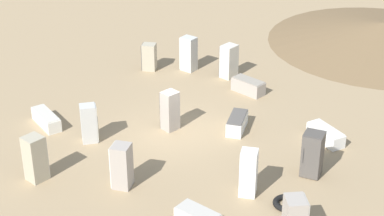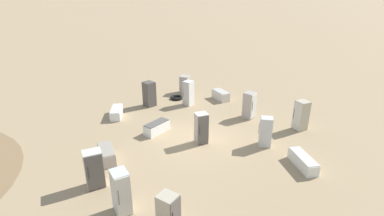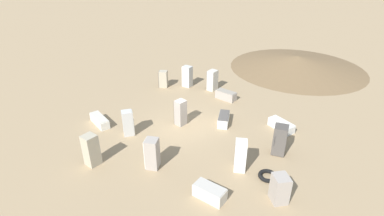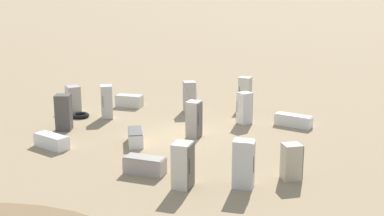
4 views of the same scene
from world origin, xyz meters
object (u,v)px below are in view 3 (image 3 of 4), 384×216
at_px(discarded_fridge_14, 128,123).
at_px(scrap_tire, 268,176).
at_px(discarded_fridge_7, 152,154).
at_px(discarded_fridge_0, 163,79).
at_px(discarded_fridge_1, 210,192).
at_px(discarded_fridge_13, 240,155).
at_px(discarded_fridge_6, 226,95).
at_px(discarded_fridge_8, 280,189).
at_px(discarded_fridge_10, 180,113).
at_px(discarded_fridge_4, 187,76).
at_px(discarded_fridge_3, 224,119).
at_px(discarded_fridge_12, 281,125).
at_px(discarded_fridge_11, 280,140).
at_px(discarded_fridge_5, 100,120).
at_px(discarded_fridge_2, 91,150).
at_px(discarded_fridge_9, 212,80).

bearing_deg(discarded_fridge_14, scrap_tire, 45.38).
bearing_deg(discarded_fridge_7, discarded_fridge_0, 13.25).
xyz_separation_m(discarded_fridge_1, discarded_fridge_13, (-1.22, -2.43, 0.56)).
distance_m(discarded_fridge_6, discarded_fridge_7, 9.65).
xyz_separation_m(discarded_fridge_8, discarded_fridge_10, (6.17, -5.81, 0.17)).
relative_size(discarded_fridge_10, discarded_fridge_13, 0.97).
relative_size(discarded_fridge_7, discarded_fridge_13, 0.96).
xyz_separation_m(discarded_fridge_4, discarded_fridge_10, (-1.00, 6.32, -0.02)).
distance_m(discarded_fridge_3, discarded_fridge_12, 3.77).
distance_m(discarded_fridge_1, discarded_fridge_3, 7.05).
distance_m(discarded_fridge_11, discarded_fridge_12, 2.85).
bearing_deg(discarded_fridge_13, discarded_fridge_12, 59.74).
bearing_deg(discarded_fridge_0, discarded_fridge_5, 156.20).
xyz_separation_m(discarded_fridge_11, discarded_fridge_14, (9.18, -0.07, -0.07)).
distance_m(discarded_fridge_1, discarded_fridge_13, 2.77).
bearing_deg(discarded_fridge_2, discarded_fridge_11, 43.40).
xyz_separation_m(discarded_fridge_4, discarded_fridge_12, (-7.58, 5.55, -0.61)).
bearing_deg(discarded_fridge_11, discarded_fridge_2, 25.39).
bearing_deg(discarded_fridge_12, discarded_fridge_14, 150.78).
bearing_deg(discarded_fridge_11, discarded_fridge_10, -9.84).
bearing_deg(discarded_fridge_5, discarded_fridge_1, -82.19).
distance_m(discarded_fridge_2, discarded_fridge_14, 3.29).
bearing_deg(discarded_fridge_7, discarded_fridge_13, -81.04).
distance_m(discarded_fridge_2, discarded_fridge_4, 11.76).
relative_size(discarded_fridge_6, discarded_fridge_9, 1.02).
relative_size(discarded_fridge_6, discarded_fridge_13, 0.97).
height_order(discarded_fridge_6, discarded_fridge_10, discarded_fridge_10).
xyz_separation_m(discarded_fridge_4, discarded_fridge_6, (-3.54, 1.84, -0.56)).
distance_m(discarded_fridge_2, discarded_fridge_11, 10.41).
height_order(discarded_fridge_8, discarded_fridge_11, discarded_fridge_11).
distance_m(discarded_fridge_3, discarded_fridge_6, 3.79).
bearing_deg(discarded_fridge_8, discarded_fridge_3, -174.75).
bearing_deg(discarded_fridge_2, scrap_tire, 31.13).
distance_m(discarded_fridge_6, scrap_tire, 9.32).
relative_size(discarded_fridge_4, scrap_tire, 1.84).
relative_size(discarded_fridge_8, scrap_tire, 1.44).
distance_m(discarded_fridge_6, discarded_fridge_13, 8.59).
bearing_deg(discarded_fridge_0, discarded_fridge_3, -136.86).
height_order(discarded_fridge_10, discarded_fridge_14, discarded_fridge_10).
distance_m(discarded_fridge_3, discarded_fridge_8, 7.34).
bearing_deg(discarded_fridge_3, scrap_tire, 119.39).
relative_size(discarded_fridge_7, discarded_fridge_12, 1.02).
bearing_deg(discarded_fridge_5, scrap_tire, -66.03).
relative_size(discarded_fridge_3, discarded_fridge_11, 0.90).
distance_m(discarded_fridge_2, discarded_fridge_3, 8.72).
xyz_separation_m(discarded_fridge_0, discarded_fridge_1, (-5.98, 12.15, -0.36)).
bearing_deg(discarded_fridge_1, discarded_fridge_6, 25.83).
distance_m(discarded_fridge_7, discarded_fridge_9, 10.86).
bearing_deg(discarded_fridge_5, discarded_fridge_6, -14.43).
bearing_deg(discarded_fridge_2, discarded_fridge_10, 80.62).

